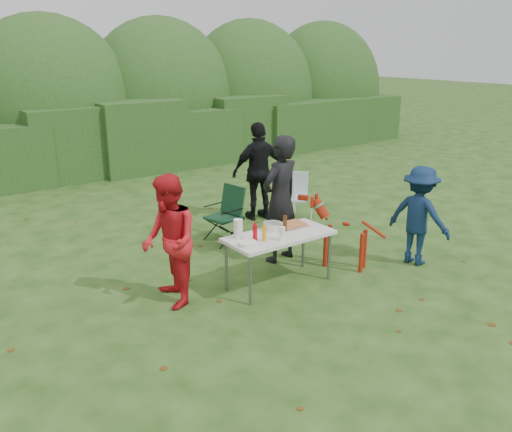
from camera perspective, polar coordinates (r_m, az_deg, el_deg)
ground at (r=7.30m, az=1.93°, el=-8.34°), size 80.00×80.00×0.00m
hedge_row at (r=13.97m, az=-18.72°, el=7.07°), size 22.00×1.40×1.70m
shrub_backdrop at (r=15.39m, az=-20.86°, el=10.58°), size 20.00×2.60×3.20m
folding_table at (r=7.35m, az=2.46°, el=-2.32°), size 1.50×0.70×0.74m
person_cook at (r=8.14m, az=2.58°, el=1.77°), size 0.78×0.59×1.94m
person_red_jacket at (r=6.84m, az=-9.12°, el=-2.67°), size 0.81×0.95×1.69m
person_black_puffy at (r=10.17m, az=0.34°, el=4.73°), size 1.14×0.63×1.84m
child at (r=8.43m, az=16.79°, el=0.03°), size 0.73×1.06×1.50m
dog at (r=8.10m, az=9.42°, el=-1.93°), size 0.92×1.16×1.03m
camping_chair at (r=9.10m, az=-3.43°, el=0.18°), size 0.67×0.67×0.94m
lawn_chair at (r=10.31m, az=4.09°, el=2.11°), size 0.74×0.74×0.88m
food_tray at (r=7.62m, az=3.63°, el=-1.11°), size 0.45×0.30×0.02m
focaccia_bread at (r=7.61m, az=3.64°, el=-0.91°), size 0.40×0.26×0.04m
mustard_bottle at (r=7.06m, az=0.89°, el=-1.85°), size 0.06×0.06×0.20m
ketchup_bottle at (r=7.04m, az=-0.10°, el=-1.81°), size 0.06×0.06×0.22m
beer_bottle at (r=7.38m, az=3.07°, el=-0.83°), size 0.06×0.06×0.24m
paper_towel_roll at (r=7.14m, az=-1.90°, el=-1.36°), size 0.12×0.12×0.26m
cup_stack at (r=7.09m, az=2.78°, el=-1.86°), size 0.08×0.08×0.18m
pasta_bowl at (r=7.50m, az=1.76°, el=-1.08°), size 0.26×0.26×0.10m
plate_stack at (r=6.92m, az=-0.88°, el=-2.93°), size 0.24×0.24×0.05m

